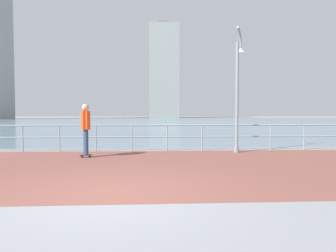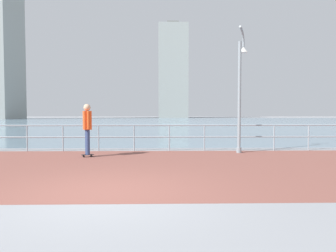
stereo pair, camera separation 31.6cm
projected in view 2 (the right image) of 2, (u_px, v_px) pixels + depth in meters
name	position (u px, v px, depth m)	size (l,w,h in m)	color
ground	(154.00, 123.00, 45.44)	(220.00, 220.00, 0.00)	gray
brick_paving	(123.00, 166.00, 8.31)	(28.00, 6.91, 0.01)	brown
harbor_water	(156.00, 121.00, 56.71)	(180.00, 88.00, 0.00)	#6B899E
waterfront_railing	(134.00, 133.00, 11.73)	(25.25, 0.06, 1.05)	#8C99A3
lamppost	(241.00, 83.00, 11.29)	(0.54, 0.75, 4.78)	gray
skateboarder	(87.00, 125.00, 10.09)	(0.41, 0.54, 1.81)	black
tower_glass	(173.00, 73.00, 107.46)	(10.09, 17.05, 33.96)	#939993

